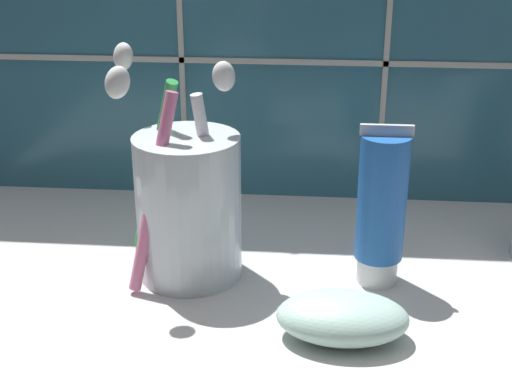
% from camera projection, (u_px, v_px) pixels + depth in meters
% --- Properties ---
extents(sink_counter, '(0.74, 0.39, 0.02)m').
position_uv_depth(sink_counter, '(368.00, 313.00, 0.52)').
color(sink_counter, silver).
rests_on(sink_counter, ground).
extents(tile_wall_backsplash, '(0.84, 0.02, 0.40)m').
position_uv_depth(tile_wall_backsplash, '(368.00, 7.00, 0.63)').
color(tile_wall_backsplash, '#336B7F').
rests_on(tile_wall_backsplash, ground).
extents(toothbrush_cup, '(0.11, 0.10, 0.17)m').
position_uv_depth(toothbrush_cup, '(187.00, 204.00, 0.53)').
color(toothbrush_cup, silver).
rests_on(toothbrush_cup, sink_counter).
extents(toothpaste_tube, '(0.04, 0.04, 0.12)m').
position_uv_depth(toothpaste_tube, '(381.00, 207.00, 0.52)').
color(toothpaste_tube, white).
rests_on(toothpaste_tube, sink_counter).
extents(soap_bar, '(0.09, 0.05, 0.03)m').
position_uv_depth(soap_bar, '(342.00, 318.00, 0.47)').
color(soap_bar, silver).
rests_on(soap_bar, sink_counter).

